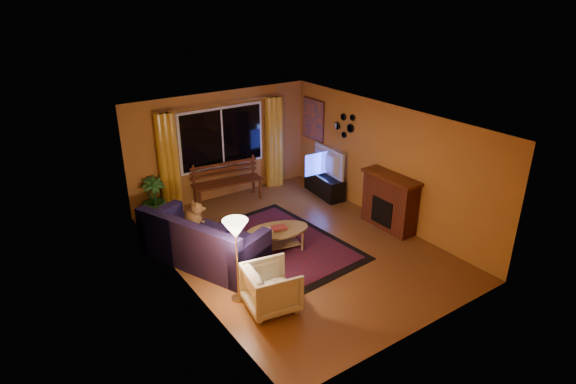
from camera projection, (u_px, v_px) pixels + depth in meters
floor at (297, 247)px, 9.31m from camera, size 4.50×6.00×0.02m
ceiling at (298, 120)px, 8.31m from camera, size 4.50×6.00×0.02m
wall_back at (222, 145)px, 11.08m from camera, size 4.50×0.02×2.50m
wall_left at (182, 219)px, 7.64m from camera, size 0.02×6.00×2.50m
wall_right at (386, 163)px, 9.98m from camera, size 0.02×6.00×2.50m
window at (222, 138)px, 10.95m from camera, size 2.00×0.02×1.30m
curtain_rod at (221, 103)px, 10.60m from camera, size 3.20×0.03×0.03m
curtain_left at (168, 164)px, 10.34m from camera, size 0.36×0.36×2.24m
curtain_right at (274, 142)px, 11.74m from camera, size 0.36×0.36×2.24m
bench at (228, 192)px, 11.14m from camera, size 1.66×0.67×0.49m
potted_plant at (154, 198)px, 10.27m from camera, size 0.57×0.57×0.93m
sofa at (203, 237)px, 8.68m from camera, size 1.82×2.54×0.94m
dog at (193, 215)px, 9.01m from camera, size 0.35×0.46×0.48m
armchair at (271, 286)px, 7.43m from camera, size 0.85×0.89×0.79m
floor_lamp at (237, 261)px, 7.50m from camera, size 0.31×0.31×1.41m
rug at (283, 243)px, 9.43m from camera, size 2.18×3.22×0.02m
coffee_table at (277, 240)px, 9.11m from camera, size 1.46×1.46×0.44m
tv_console at (324, 185)px, 11.51m from camera, size 0.53×1.25×0.50m
television at (325, 162)px, 11.28m from camera, size 0.23×1.14×0.65m
fireplace at (390, 203)px, 9.85m from camera, size 0.40×1.20×1.10m
mirror_cluster at (344, 124)px, 10.72m from camera, size 0.06×0.60×0.56m
painting at (313, 119)px, 11.65m from camera, size 0.04×0.76×0.96m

